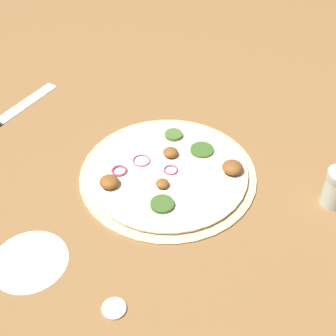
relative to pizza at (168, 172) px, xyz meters
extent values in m
plane|color=brown|center=(0.00, 0.00, -0.01)|extent=(3.00, 3.00, 0.00)
cylinder|color=beige|center=(0.00, 0.00, 0.00)|extent=(0.34, 0.34, 0.01)
cylinder|color=#EFE5C1|center=(0.00, 0.00, 0.00)|extent=(0.30, 0.30, 0.00)
ellipsoid|color=brown|center=(0.01, 0.04, 0.01)|extent=(0.02, 0.02, 0.01)
torus|color=#A34C70|center=(0.06, -0.02, 0.01)|extent=(0.03, 0.03, 0.00)
cylinder|color=#385B23|center=(-0.06, -0.06, 0.01)|extent=(0.05, 0.05, 0.00)
cylinder|color=#47662D|center=(0.01, -0.10, 0.01)|extent=(0.04, 0.04, 0.01)
ellipsoid|color=brown|center=(0.00, -0.04, 0.01)|extent=(0.03, 0.03, 0.01)
torus|color=#934266|center=(0.00, 0.00, 0.01)|extent=(0.03, 0.03, 0.00)
cylinder|color=#385B23|center=(0.00, 0.09, 0.01)|extent=(0.04, 0.04, 0.01)
ellipsoid|color=brown|center=(-0.12, -0.01, 0.01)|extent=(0.04, 0.04, 0.02)
torus|color=#934266|center=(0.09, 0.01, 0.01)|extent=(0.03, 0.03, 0.00)
ellipsoid|color=brown|center=(0.10, 0.05, 0.01)|extent=(0.04, 0.04, 0.02)
cube|color=silver|center=(0.35, -0.20, -0.01)|extent=(0.10, 0.17, 0.00)
cylinder|color=silver|center=(-0.30, 0.04, 0.02)|extent=(0.04, 0.04, 0.06)
cylinder|color=beige|center=(0.05, 0.29, 0.00)|extent=(0.04, 0.04, 0.01)
cylinder|color=white|center=(0.20, 0.22, -0.01)|extent=(0.12, 0.12, 0.00)
camera|label=1|loc=(-0.07, 0.64, 0.62)|focal=50.00mm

